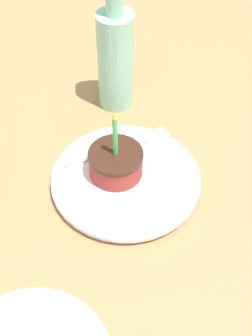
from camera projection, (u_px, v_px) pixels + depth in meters
ground_plane at (138, 190)px, 0.77m from camera, size 2.40×2.40×0.04m
plate at (126, 180)px, 0.75m from camera, size 0.24×0.24×0.02m
cake_slice at (116, 162)px, 0.73m from camera, size 0.09×0.09×0.13m
fork at (125, 145)px, 0.79m from camera, size 0.08×0.19×0.00m
bottle at (115, 58)px, 0.82m from camera, size 0.06×0.06×0.25m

